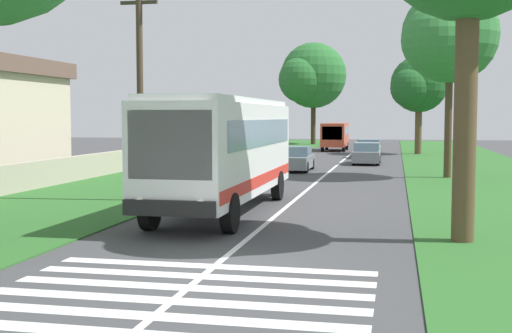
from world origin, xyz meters
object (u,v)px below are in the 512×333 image
roadside_tree_right_1 (447,38)px  roadside_tree_right_2 (417,86)px  trailing_minibus_0 (335,134)px  utility_pole (140,90)px  trailing_car_1 (367,154)px  trailing_car_0 (296,159)px  trailing_car_2 (369,149)px  coach_bus (225,147)px  roadside_tree_left_1 (312,78)px

roadside_tree_right_1 → roadside_tree_right_2: size_ratio=1.18×
trailing_minibus_0 → utility_pole: size_ratio=0.76×
trailing_car_1 → trailing_car_0: bearing=149.8°
trailing_car_0 → trailing_car_2: (13.23, -3.66, 0.00)m
trailing_minibus_0 → roadside_tree_right_2: (-4.73, -7.17, 4.13)m
trailing_car_1 → roadside_tree_right_1: bearing=-155.9°
roadside_tree_right_1 → coach_bus: bearing=150.4°
utility_pole → trailing_car_2: bearing=-14.3°
trailing_car_1 → trailing_car_2: 6.72m
trailing_car_1 → roadside_tree_left_1: roadside_tree_left_1 is taller
trailing_minibus_0 → utility_pole: 38.92m
trailing_car_1 → trailing_car_2: size_ratio=1.00×
utility_pole → roadside_tree_right_1: bearing=-44.3°
trailing_car_2 → utility_pole: (-28.32, 7.23, 3.45)m
trailing_car_1 → roadside_tree_right_1: 12.37m
roadside_tree_right_2 → utility_pole: bearing=162.2°
roadside_tree_right_1 → roadside_tree_right_2: 22.03m
trailing_car_2 → coach_bus: bearing=173.4°
trailing_car_2 → utility_pole: size_ratio=0.55×
trailing_car_1 → trailing_minibus_0: 17.46m
coach_bus → roadside_tree_right_2: size_ratio=1.37×
roadside_tree_right_2 → trailing_car_1: bearing=164.0°
roadside_tree_right_1 → roadside_tree_right_2: bearing=2.0°
roadside_tree_left_1 → trailing_minibus_0: bearing=-163.9°
coach_bus → trailing_minibus_0: (40.67, -0.00, -0.60)m
trailing_car_0 → utility_pole: 15.89m
trailing_car_2 → roadside_tree_right_2: (5.60, -3.67, 5.01)m
trailing_car_0 → utility_pole: size_ratio=0.55×
roadside_tree_right_1 → utility_pole: 16.97m
roadside_tree_left_1 → coach_bus: bearing=-175.9°
coach_bus → roadside_tree_right_1: (13.97, -7.94, 4.96)m
trailing_car_0 → roadside_tree_right_1: roadside_tree_right_1 is taller
coach_bus → roadside_tree_right_1: roadside_tree_right_1 is taller
trailing_minibus_0 → utility_pole: (-38.65, 3.74, 2.57)m
coach_bus → roadside_tree_left_1: 54.40m
coach_bus → trailing_car_1: bearing=-8.7°
roadside_tree_right_2 → utility_pole: size_ratio=1.04×
coach_bus → trailing_car_0: bearing=0.6°
trailing_car_0 → trailing_car_1: same height
trailing_car_1 → trailing_minibus_0: size_ratio=0.72×
utility_pole → roadside_tree_left_1: bearing=0.1°
trailing_minibus_0 → roadside_tree_left_1: size_ratio=0.53×
trailing_car_0 → trailing_car_1: 7.53m
trailing_minibus_0 → roadside_tree_right_2: bearing=-123.4°
trailing_car_2 → roadside_tree_left_1: (23.67, 7.34, 6.84)m
trailing_car_1 → trailing_minibus_0: (17.05, 3.62, 0.88)m
trailing_car_0 → roadside_tree_right_2: 20.82m
roadside_tree_left_1 → roadside_tree_right_2: 21.24m
coach_bus → trailing_minibus_0: bearing=-0.0°
coach_bus → trailing_car_2: size_ratio=2.60×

